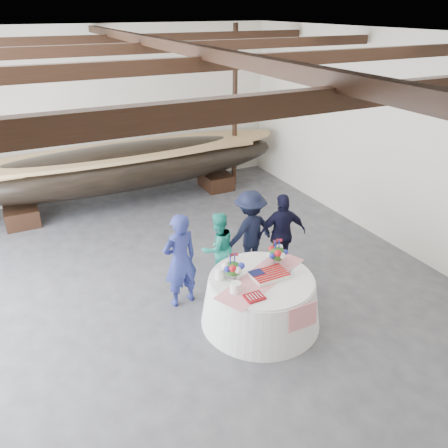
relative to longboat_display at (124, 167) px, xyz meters
name	(u,v)px	position (x,y,z in m)	size (l,w,h in m)	color
floor	(188,300)	(-0.21, -4.83, -1.07)	(10.00, 12.00, 0.01)	#3D3D42
wall_back	(101,114)	(-0.21, 1.17, 1.18)	(10.00, 0.02, 4.50)	silver
wall_right	(406,148)	(4.79, -4.83, 1.18)	(0.02, 12.00, 4.50)	silver
ceiling	(175,37)	(-0.21, -4.83, 3.43)	(10.00, 12.00, 0.01)	white
pavilion_structure	(159,68)	(-0.21, -4.01, 2.93)	(9.80, 11.76, 4.50)	black
longboat_display	(124,167)	(0.00, 0.00, 0.00)	(8.95, 1.79, 1.68)	black
banquet_table	(261,300)	(0.70, -5.92, -0.64)	(2.04, 2.04, 0.87)	white
tabletop_items	(255,267)	(0.66, -5.77, -0.05)	(1.94, 1.31, 0.40)	red
guest_woman_blue	(180,260)	(-0.31, -4.83, -0.18)	(0.65, 0.43, 1.79)	navy
guest_woman_teal	(218,248)	(0.60, -4.47, -0.34)	(0.71, 0.55, 1.45)	teal
guest_man_left	(250,232)	(1.35, -4.38, -0.21)	(1.12, 0.64, 1.73)	black
guest_man_right	(282,234)	(1.91, -4.69, -0.23)	(0.98, 0.41, 1.68)	black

